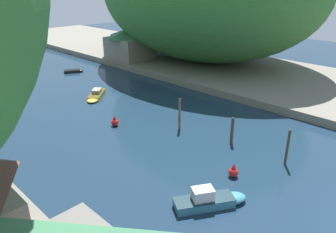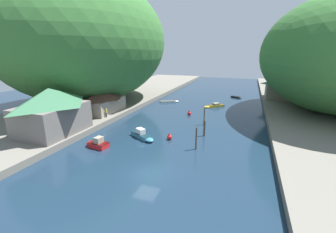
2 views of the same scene
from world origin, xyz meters
name	(u,v)px [view 1 (image 1 of 2)]	position (x,y,z in m)	size (l,w,h in m)	color
water_surface	(93,107)	(0.00, 30.00, 0.00)	(130.00, 130.00, 0.00)	#192D42
right_bank	(217,67)	(24.33, 30.00, 0.46)	(22.00, 120.00, 0.93)	slate
right_bank_cottage	(130,43)	(17.20, 43.75, 3.62)	(6.98, 7.55, 5.20)	gray
boat_near_quay	(74,71)	(6.79, 45.40, 0.21)	(3.23, 2.32, 0.43)	black
boat_white_cruiser	(96,95)	(2.34, 32.73, 0.27)	(4.73, 4.45, 0.88)	gold
boat_mid_channel	(211,200)	(-4.70, 8.95, 0.44)	(4.92, 3.72, 1.42)	teal
mooring_post_nearest	(287,147)	(3.70, 7.85, 1.57)	(0.21, 0.21, 3.14)	#4C3D2D
mooring_post_second	(232,130)	(3.80, 13.13, 1.29)	(0.29, 0.29, 2.57)	#4C3D2D
mooring_post_middle	(180,114)	(2.71, 18.61, 1.64)	(0.25, 0.25, 3.27)	brown
channel_buoy_near	(233,172)	(-0.76, 9.85, 0.44)	(0.76, 0.76, 1.14)	red
channel_buoy_far	(115,122)	(-1.36, 23.85, 0.44)	(0.76, 0.76, 1.14)	red
person_by_boathouse	(26,217)	(-14.60, 14.11, 1.91)	(0.32, 0.43, 1.69)	#282D3D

